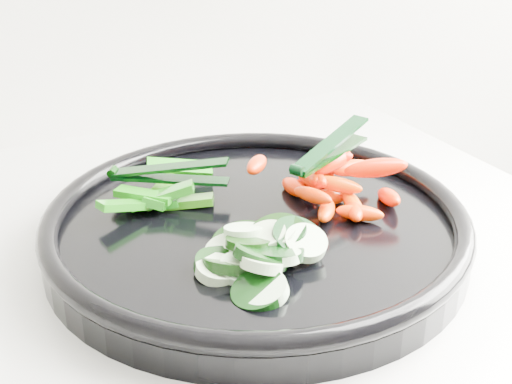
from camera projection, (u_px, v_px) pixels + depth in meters
name	position (u px, v px, depth m)	size (l,w,h in m)	color
veggie_tray	(256.00, 227.00, 0.63)	(0.41, 0.41, 0.04)	black
cucumber_pile	(257.00, 254.00, 0.56)	(0.12, 0.13, 0.04)	black
carrot_pile	(332.00, 181.00, 0.66)	(0.14, 0.14, 0.05)	#E33A00
pepper_pile	(161.00, 194.00, 0.66)	(0.13, 0.09, 0.04)	#18730A
tong_carrot	(329.00, 150.00, 0.65)	(0.11, 0.06, 0.02)	black
tong_pepper	(166.00, 173.00, 0.66)	(0.10, 0.08, 0.02)	black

